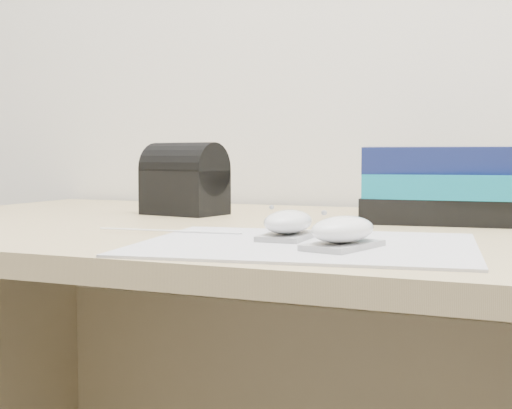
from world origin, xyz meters
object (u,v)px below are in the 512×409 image
at_px(mouse_rear, 288,224).
at_px(book_stack, 443,185).
at_px(desk, 357,373).
at_px(mouse_front, 343,232).
at_px(pouch, 185,180).

height_order(mouse_rear, book_stack, book_stack).
height_order(desk, mouse_front, mouse_front).
distance_m(desk, mouse_front, 0.41).
height_order(desk, mouse_rear, mouse_rear).
bearing_deg(pouch, mouse_front, -42.66).
height_order(mouse_front, book_stack, book_stack).
bearing_deg(pouch, mouse_rear, -44.39).
bearing_deg(mouse_rear, desk, 84.27).
bearing_deg(book_stack, desk, -139.67).
xyz_separation_m(desk, book_stack, (0.11, 0.10, 0.29)).
xyz_separation_m(mouse_rear, pouch, (-0.31, 0.30, 0.04)).
xyz_separation_m(desk, pouch, (-0.33, 0.05, 0.30)).
xyz_separation_m(mouse_rear, mouse_front, (0.09, -0.06, 0.00)).
height_order(desk, book_stack, book_stack).
relative_size(mouse_rear, book_stack, 0.38).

